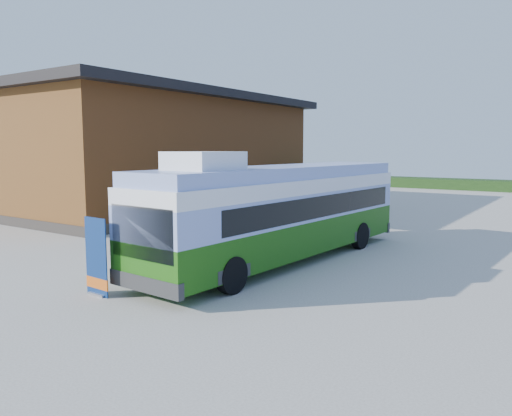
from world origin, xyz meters
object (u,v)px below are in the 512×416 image
Objects in this scene: slurry_tanker at (301,185)px; bus at (282,209)px; banner at (96,264)px; person_a at (194,213)px; person_b at (314,207)px; picnic_table at (165,218)px.

bus is at bearing -60.22° from slurry_tanker.
bus is 5.97× the size of banner.
person_a is 1.17× the size of person_b.
picnic_table is 0.97× the size of person_b.
banner is (-1.98, -6.44, -0.99)m from bus.
person_b is at bearing -53.75° from slurry_tanker.
slurry_tanker reaches higher than person_a.
banner is 11.11m from picnic_table.
person_b is at bearing 53.19° from person_a.
person_b is 9.15m from slurry_tanker.
picnic_table is 2.14m from person_a.
bus reaches higher than slurry_tanker.
banner is 1.30× the size of picnic_table.
person_a is 7.05m from person_b.
picnic_table is at bearing 128.51° from banner.
person_a reaches higher than picnic_table.
banner is 15.37m from person_b.
slurry_tanker is at bearing -134.95° from person_b.
bus is at bearing -4.25° from picnic_table.
picnic_table is 13.86m from slurry_tanker.
person_b is at bearing 64.48° from picnic_table.
bus is at bearing -33.72° from person_a.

